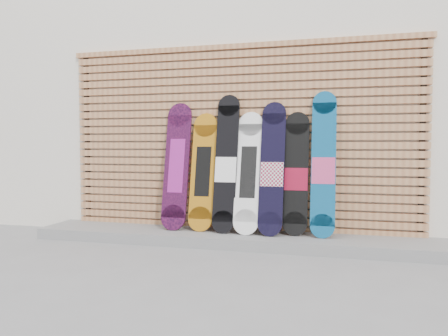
{
  "coord_description": "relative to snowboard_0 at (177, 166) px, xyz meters",
  "views": [
    {
      "loc": [
        1.02,
        -4.06,
        1.11
      ],
      "look_at": [
        -0.26,
        0.75,
        0.85
      ],
      "focal_mm": 35.0,
      "sensor_mm": 36.0,
      "label": 1
    }
  ],
  "objects": [
    {
      "name": "snowboard_3",
      "position": [
        0.87,
        -0.02,
        -0.06
      ],
      "size": [
        0.29,
        0.36,
        1.38
      ],
      "color": "white",
      "rests_on": "concrete_step"
    },
    {
      "name": "building",
      "position": [
        1.35,
        2.72,
        0.93
      ],
      "size": [
        12.0,
        5.0,
        3.6
      ],
      "primitive_type": "cube",
      "color": "silver",
      "rests_on": "ground"
    },
    {
      "name": "snowboard_4",
      "position": [
        1.14,
        -0.03,
        -0.02
      ],
      "size": [
        0.27,
        0.37,
        1.49
      ],
      "color": "black",
      "rests_on": "concrete_step"
    },
    {
      "name": "snowboard_6",
      "position": [
        1.7,
        0.0,
        0.03
      ],
      "size": [
        0.26,
        0.32,
        1.59
      ],
      "color": "#0D5382",
      "rests_on": "concrete_step"
    },
    {
      "name": "snowboard_5",
      "position": [
        1.4,
        0.02,
        -0.08
      ],
      "size": [
        0.27,
        0.27,
        1.37
      ],
      "color": "black",
      "rests_on": "concrete_step"
    },
    {
      "name": "ground",
      "position": [
        0.85,
        -0.78,
        -0.87
      ],
      "size": [
        80.0,
        80.0,
        0.0
      ],
      "primitive_type": "plane",
      "color": "gray",
      "rests_on": "ground"
    },
    {
      "name": "concrete_step",
      "position": [
        0.7,
        -0.1,
        -0.81
      ],
      "size": [
        4.6,
        0.7,
        0.12
      ],
      "primitive_type": "cube",
      "color": "gray",
      "rests_on": "ground"
    },
    {
      "name": "snowboard_2",
      "position": [
        0.61,
        -0.01,
        0.03
      ],
      "size": [
        0.26,
        0.35,
        1.58
      ],
      "color": "black",
      "rests_on": "concrete_step"
    },
    {
      "name": "snowboard_1",
      "position": [
        0.33,
        0.01,
        -0.06
      ],
      "size": [
        0.29,
        0.31,
        1.37
      ],
      "color": "#B36F13",
      "rests_on": "concrete_step"
    },
    {
      "name": "snowboard_0",
      "position": [
        0.0,
        0.0,
        0.0
      ],
      "size": [
        0.3,
        0.32,
        1.5
      ],
      "color": "black",
      "rests_on": "concrete_step"
    },
    {
      "name": "slat_wall",
      "position": [
        0.7,
        0.19,
        0.34
      ],
      "size": [
        4.26,
        0.08,
        2.29
      ],
      "color": "#B1744A",
      "rests_on": "ground"
    }
  ]
}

